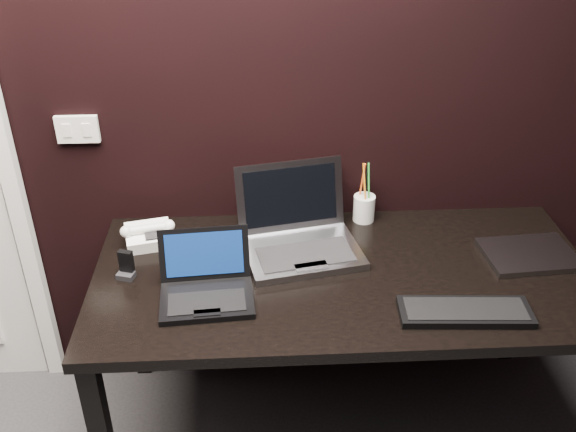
{
  "coord_description": "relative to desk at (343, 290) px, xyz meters",
  "views": [
    {
      "loc": [
        0.01,
        -0.37,
        2.01
      ],
      "look_at": [
        0.11,
        1.35,
        1.0
      ],
      "focal_mm": 40.0,
      "sensor_mm": 36.0,
      "label": 1
    }
  ],
  "objects": [
    {
      "name": "wall_back",
      "position": [
        -0.3,
        0.4,
        0.64
      ],
      "size": [
        4.0,
        0.0,
        4.0
      ],
      "primitive_type": "plane",
      "rotation": [
        1.57,
        0.0,
        0.0
      ],
      "color": "black",
      "rests_on": "ground"
    },
    {
      "name": "wall_switch",
      "position": [
        -0.92,
        0.39,
        0.46
      ],
      "size": [
        0.15,
        0.02,
        0.1
      ],
      "color": "silver",
      "rests_on": "wall_back"
    },
    {
      "name": "desk",
      "position": [
        0.0,
        0.0,
        0.0
      ],
      "size": [
        1.7,
        0.8,
        0.74
      ],
      "color": "black",
      "rests_on": "ground"
    },
    {
      "name": "netbook",
      "position": [
        -0.46,
        -0.11,
        0.12
      ],
      "size": [
        0.31,
        0.28,
        0.19
      ],
      "color": "black",
      "rests_on": "desk"
    },
    {
      "name": "silver_laptop",
      "position": [
        -0.14,
        0.15,
        0.13
      ],
      "size": [
        0.46,
        0.43,
        0.27
      ],
      "color": "#96969B",
      "rests_on": "desk"
    },
    {
      "name": "ext_keyboard",
      "position": [
        0.34,
        -0.25,
        0.09
      ],
      "size": [
        0.41,
        0.16,
        0.03
      ],
      "color": "black",
      "rests_on": "desk"
    },
    {
      "name": "closed_laptop",
      "position": [
        0.66,
        0.05,
        0.09
      ],
      "size": [
        0.33,
        0.25,
        0.02
      ],
      "color": "gray",
      "rests_on": "desk"
    },
    {
      "name": "desk_phone",
      "position": [
        -0.68,
        0.22,
        0.11
      ],
      "size": [
        0.2,
        0.18,
        0.1
      ],
      "color": "white",
      "rests_on": "desk"
    },
    {
      "name": "mobile_phone",
      "position": [
        -0.73,
        0.01,
        0.11
      ],
      "size": [
        0.07,
        0.06,
        0.1
      ],
      "color": "black",
      "rests_on": "desk"
    },
    {
      "name": "pen_cup",
      "position": [
        0.12,
        0.34,
        0.13
      ],
      "size": [
        0.08,
        0.08,
        0.24
      ],
      "color": "silver",
      "rests_on": "desk"
    }
  ]
}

